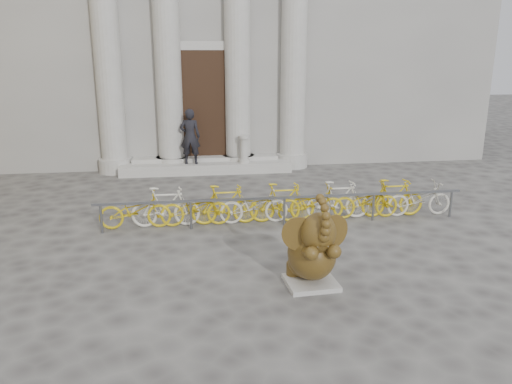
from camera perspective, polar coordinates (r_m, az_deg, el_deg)
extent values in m
plane|color=#474442|center=(9.08, -3.11, -11.24)|extent=(80.00, 80.00, 0.00)
cube|color=gray|center=(23.17, -6.74, 20.19)|extent=(22.00, 10.00, 12.00)
cube|color=black|center=(18.10, -5.96, 9.80)|extent=(2.40, 0.16, 4.00)
cylinder|color=#A8A59E|center=(18.07, -16.64, 14.65)|extent=(0.90, 0.90, 8.00)
cylinder|color=#A8A59E|center=(17.89, -10.08, 15.04)|extent=(0.90, 0.90, 8.00)
cylinder|color=#A8A59E|center=(17.98, -2.14, 15.26)|extent=(0.90, 0.90, 8.00)
cylinder|color=#A8A59E|center=(18.29, 4.34, 15.24)|extent=(0.90, 0.90, 8.00)
cube|color=#A8A59E|center=(17.93, -5.71, 2.89)|extent=(6.00, 1.20, 0.36)
cube|color=#A8A59E|center=(9.33, 6.31, -10.25)|extent=(0.96, 0.88, 0.09)
ellipsoid|color=black|center=(9.37, 5.99, -7.99)|extent=(0.81, 0.78, 0.58)
ellipsoid|color=black|center=(9.11, 6.38, -6.97)|extent=(0.94, 1.14, 0.94)
cylinder|color=black|center=(9.47, 4.32, -8.71)|extent=(0.29, 0.29, 0.24)
cylinder|color=black|center=(9.61, 7.15, -8.42)|extent=(0.29, 0.29, 0.24)
cylinder|color=black|center=(8.67, 5.90, -6.87)|extent=(0.25, 0.55, 0.36)
cylinder|color=black|center=(8.79, 8.39, -6.63)|extent=(0.25, 0.55, 0.36)
ellipsoid|color=black|center=(8.64, 7.15, -4.66)|extent=(0.65, 0.62, 0.73)
cylinder|color=black|center=(8.66, 4.97, -4.81)|extent=(0.61, 0.19, 0.62)
cylinder|color=black|center=(8.85, 8.81, -4.48)|extent=(0.59, 0.27, 0.62)
cone|color=beige|center=(8.50, 6.81, -6.05)|extent=(0.13, 0.22, 0.10)
cone|color=beige|center=(8.57, 8.20, -5.92)|extent=(0.10, 0.22, 0.10)
cube|color=slate|center=(12.19, 3.28, -0.62)|extent=(9.14, 0.06, 0.06)
cylinder|color=slate|center=(12.25, -17.26, -2.95)|extent=(0.06, 0.06, 0.70)
cylinder|color=slate|center=(12.08, -7.46, -2.62)|extent=(0.06, 0.06, 0.70)
cylinder|color=slate|center=(12.30, 3.25, -2.18)|extent=(0.06, 0.06, 0.70)
cylinder|color=slate|center=(12.92, 13.25, -1.70)|extent=(0.06, 0.06, 0.70)
cylinder|color=slate|center=(13.80, 21.36, -1.27)|extent=(0.06, 0.06, 0.70)
imported|color=gold|center=(12.34, -13.65, -1.82)|extent=(1.70, 0.50, 1.00)
imported|color=beige|center=(12.29, -10.31, -1.70)|extent=(1.66, 0.47, 1.00)
imported|color=gold|center=(12.27, -6.94, -1.58)|extent=(1.70, 0.50, 1.00)
imported|color=gold|center=(12.30, -3.58, -1.45)|extent=(1.66, 0.47, 1.00)
imported|color=beige|center=(12.37, -0.24, -1.31)|extent=(1.70, 0.50, 1.00)
imported|color=gold|center=(12.49, 3.04, -1.18)|extent=(1.66, 0.47, 1.00)
imported|color=gold|center=(12.64, 6.26, -1.04)|extent=(1.70, 0.50, 1.00)
imported|color=beige|center=(12.83, 9.39, -0.91)|extent=(1.66, 0.47, 1.00)
imported|color=gold|center=(13.06, 12.41, -0.78)|extent=(1.70, 0.50, 1.00)
imported|color=gold|center=(13.32, 15.33, -0.65)|extent=(1.66, 0.47, 1.00)
imported|color=beige|center=(13.62, 18.12, -0.52)|extent=(1.70, 0.50, 1.00)
imported|color=black|center=(17.48, -7.55, 6.30)|extent=(0.75, 0.53, 1.92)
cylinder|color=#A8A59E|center=(17.68, -1.36, 3.57)|extent=(0.39, 0.39, 0.12)
cylinder|color=#A8A59E|center=(17.61, -1.37, 4.79)|extent=(0.27, 0.27, 0.88)
cylinder|color=#A8A59E|center=(17.52, -1.38, 6.30)|extent=(0.39, 0.39, 0.10)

